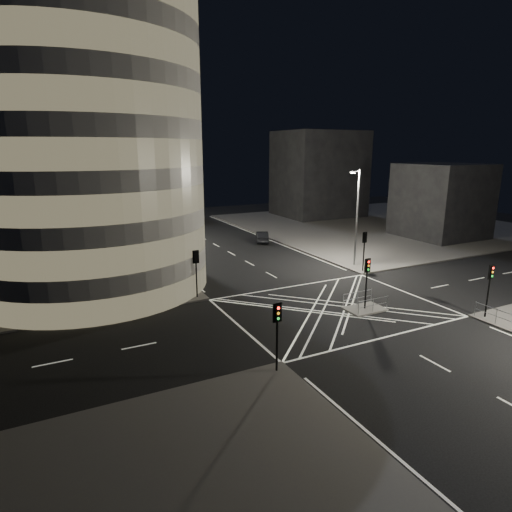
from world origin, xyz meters
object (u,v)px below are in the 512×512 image
traffic_signal_fl (196,265)px  street_lamp_left_far (131,202)px  street_lamp_left_near (170,224)px  traffic_signal_fr (364,244)px  traffic_signal_island (367,274)px  traffic_signal_nr (490,281)px  traffic_signal_nl (277,324)px  central_island (365,309)px  street_lamp_right_far (357,215)px  sedan (262,237)px

traffic_signal_fl → street_lamp_left_far: bearing=91.6°
street_lamp_left_near → street_lamp_left_far: 18.00m
traffic_signal_fr → traffic_signal_island: (-6.80, -8.30, 0.00)m
traffic_signal_island → street_lamp_left_far: street_lamp_left_far is taller
traffic_signal_nr → street_lamp_left_far: (-18.24, 36.80, 2.63)m
traffic_signal_fr → street_lamp_left_far: (-18.24, 23.20, 2.63)m
street_lamp_left_far → traffic_signal_fr: bearing=-51.8°
traffic_signal_nl → traffic_signal_fl: bearing=90.0°
traffic_signal_fr → traffic_signal_nr: same height
traffic_signal_island → central_island: bearing=0.0°
traffic_signal_fl → street_lamp_right_far: (18.24, 2.20, 2.63)m
traffic_signal_nr → street_lamp_left_near: size_ratio=0.40×
traffic_signal_nl → traffic_signal_nr: bearing=0.0°
street_lamp_left_near → sedan: bearing=37.6°
traffic_signal_fr → sedan: (-2.59, 17.24, -2.19)m
traffic_signal_fl → street_lamp_left_far: street_lamp_left_far is taller
traffic_signal_nr → street_lamp_left_far: size_ratio=0.40×
traffic_signal_fl → traffic_signal_fr: size_ratio=1.00×
street_lamp_left_near → street_lamp_left_far: same height
sedan → street_lamp_right_far: bearing=126.0°
street_lamp_right_far → street_lamp_left_near: bearing=171.0°
traffic_signal_fl → traffic_signal_fr: (17.60, 0.00, 0.00)m
traffic_signal_island → street_lamp_left_near: (-11.44, 13.50, 2.63)m
traffic_signal_fr → traffic_signal_island: same height
traffic_signal_fl → traffic_signal_nl: 13.60m
central_island → traffic_signal_nl: size_ratio=0.75×
central_island → street_lamp_left_near: size_ratio=0.30×
central_island → street_lamp_left_near: 18.52m
central_island → traffic_signal_fl: traffic_signal_fl is taller
central_island → traffic_signal_fl: 13.91m
central_island → street_lamp_right_far: 13.98m
street_lamp_left_far → sedan: bearing=-20.8°
central_island → street_lamp_right_far: street_lamp_right_far is taller
traffic_signal_nr → street_lamp_right_far: size_ratio=0.40×
traffic_signal_nr → central_island: bearing=142.1°
traffic_signal_island → street_lamp_left_far: 33.61m
central_island → traffic_signal_fl: bearing=142.5°
traffic_signal_fl → traffic_signal_nl: size_ratio=1.00×
central_island → street_lamp_right_far: (7.44, 10.50, 5.47)m
traffic_signal_fl → traffic_signal_fr: 17.60m
central_island → traffic_signal_nl: 12.36m
traffic_signal_nl → street_lamp_right_far: 24.27m
traffic_signal_fr → sedan: bearing=98.5°
traffic_signal_nl → traffic_signal_nr: size_ratio=1.00×
traffic_signal_fl → traffic_signal_island: same height
central_island → traffic_signal_nr: traffic_signal_nr is taller
central_island → street_lamp_left_far: bearing=110.0°
traffic_signal_island → street_lamp_left_far: bearing=110.0°
traffic_signal_fr → traffic_signal_nr: size_ratio=1.00×
street_lamp_left_far → street_lamp_right_far: same height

